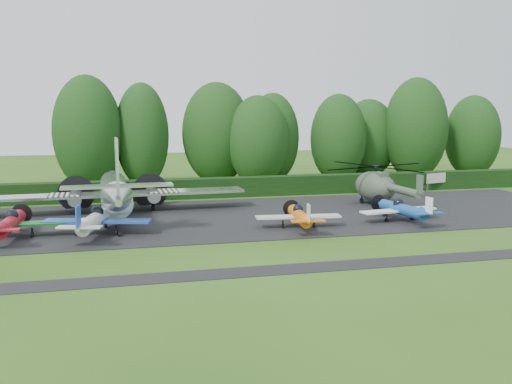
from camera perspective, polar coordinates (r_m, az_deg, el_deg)
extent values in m
plane|color=#2A4D15|center=(37.95, -3.46, -5.55)|extent=(160.00, 160.00, 0.00)
cube|color=black|center=(47.60, -5.59, -2.69)|extent=(70.00, 18.00, 0.01)
cube|color=black|center=(32.27, -1.56, -8.08)|extent=(70.00, 2.00, 0.00)
cube|color=black|center=(58.34, -7.11, -0.64)|extent=(90.00, 1.60, 2.00)
cylinder|color=silver|center=(50.20, -13.93, -0.03)|extent=(2.39, 12.45, 2.39)
cone|color=silver|center=(57.10, -13.91, 0.98)|extent=(2.39, 1.56, 2.39)
cone|color=silver|center=(42.74, -13.98, -0.79)|extent=(2.39, 3.11, 2.39)
sphere|color=black|center=(56.05, -13.93, 1.37)|extent=(1.56, 1.56, 1.56)
cube|color=silver|center=(51.27, -13.91, -0.21)|extent=(22.82, 2.49, 0.23)
cube|color=white|center=(51.45, -18.54, -0.23)|extent=(2.70, 2.59, 0.05)
cube|color=white|center=(51.38, -9.29, 0.09)|extent=(2.70, 2.59, 0.05)
cylinder|color=silver|center=(52.05, -17.55, -0.52)|extent=(1.14, 3.32, 1.14)
cylinder|color=silver|center=(52.00, -10.24, -0.26)|extent=(1.14, 3.32, 1.14)
cylinder|color=black|center=(54.36, -17.39, -0.14)|extent=(3.32, 0.03, 3.32)
cylinder|color=black|center=(54.31, -10.39, 0.10)|extent=(3.32, 0.03, 3.32)
cube|color=silver|center=(41.75, -14.04, 0.57)|extent=(7.78, 1.45, 0.15)
cube|color=silver|center=(41.27, -14.12, 2.51)|extent=(0.19, 2.28, 3.94)
cylinder|color=black|center=(51.83, -17.53, -1.83)|extent=(0.26, 0.93, 0.93)
cylinder|color=black|center=(51.78, -10.18, -1.58)|extent=(0.26, 0.93, 0.93)
cylinder|color=black|center=(41.94, -13.88, -4.17)|extent=(0.19, 0.46, 0.46)
cylinder|color=maroon|center=(43.38, -23.36, -2.91)|extent=(1.00, 5.72, 1.00)
sphere|color=black|center=(43.90, -23.26, -2.16)|extent=(0.87, 0.87, 0.87)
cube|color=#0D5C17|center=(43.91, -23.23, -2.98)|extent=(7.29, 1.35, 0.15)
cube|color=maroon|center=(40.02, -24.19, -3.50)|extent=(2.71, 0.73, 0.10)
cylinder|color=black|center=(46.96, -22.61, -2.04)|extent=(1.56, 0.02, 1.56)
cylinder|color=black|center=(43.66, -21.46, -4.02)|extent=(0.15, 0.46, 0.46)
cylinder|color=black|center=(46.19, -22.73, -3.45)|extent=(0.12, 0.42, 0.42)
cylinder|color=silver|center=(42.25, -15.80, -2.73)|extent=(1.05, 6.04, 1.05)
sphere|color=black|center=(42.81, -15.80, -1.92)|extent=(0.92, 0.92, 0.92)
cube|color=#1C47A9|center=(42.82, -15.77, -2.81)|extent=(7.69, 1.43, 0.15)
cube|color=silver|center=(38.64, -16.01, -3.36)|extent=(2.86, 0.77, 0.11)
cube|color=#1C47A9|center=(38.40, -16.06, -2.35)|extent=(0.11, 0.88, 1.43)
cylinder|color=black|center=(46.08, -15.63, -1.81)|extent=(1.65, 0.02, 1.65)
cylinder|color=black|center=(42.86, -17.65, -4.04)|extent=(0.15, 0.48, 0.48)
cylinder|color=black|center=(42.74, -13.82, -3.92)|extent=(0.15, 0.48, 0.48)
cylinder|color=black|center=(45.25, -15.62, -3.33)|extent=(0.13, 0.44, 0.44)
cylinder|color=orange|center=(43.34, 4.37, -2.40)|extent=(0.90, 5.13, 0.90)
sphere|color=black|center=(43.79, 4.15, -1.73)|extent=(0.78, 0.78, 0.78)
cube|color=silver|center=(43.80, 4.18, -2.47)|extent=(6.53, 1.21, 0.13)
cube|color=orange|center=(40.43, 5.71, -2.87)|extent=(2.43, 0.65, 0.09)
cube|color=silver|center=(40.23, 5.77, -2.05)|extent=(0.09, 0.75, 1.21)
cylinder|color=black|center=(46.45, 3.11, -1.65)|extent=(1.40, 0.02, 1.40)
cylinder|color=black|center=(43.42, 2.71, -3.52)|extent=(0.13, 0.41, 0.41)
cylinder|color=black|center=(44.15, 5.74, -3.35)|extent=(0.13, 0.41, 0.41)
cylinder|color=black|center=(45.78, 3.42, -2.92)|extent=(0.11, 0.37, 0.37)
cylinder|color=#184C93|center=(47.26, 14.42, -1.70)|extent=(0.92, 5.25, 0.92)
sphere|color=black|center=(47.69, 14.12, -1.08)|extent=(0.80, 0.80, 0.80)
cube|color=white|center=(47.70, 14.15, -1.78)|extent=(6.68, 1.24, 0.13)
cube|color=#184C93|center=(44.52, 16.32, -2.09)|extent=(2.48, 0.67, 0.10)
cube|color=white|center=(44.33, 16.42, -1.32)|extent=(0.10, 0.76, 1.24)
cylinder|color=black|center=(50.23, 12.61, -1.05)|extent=(1.43, 0.02, 1.43)
cylinder|color=black|center=(47.11, 12.88, -2.77)|extent=(0.13, 0.42, 0.42)
cylinder|color=black|center=(48.26, 15.52, -2.60)|extent=(0.13, 0.42, 0.42)
cylinder|color=black|center=(49.59, 13.04, -2.24)|extent=(0.11, 0.38, 0.38)
ellipsoid|color=#3B4837|center=(55.15, 11.82, 0.55)|extent=(3.02, 5.53, 2.89)
cylinder|color=#3B4837|center=(51.26, 13.90, 0.21)|extent=(0.68, 5.80, 0.68)
cube|color=#3B4837|center=(48.53, 15.57, 0.73)|extent=(0.12, 0.87, 1.55)
cylinder|color=black|center=(54.98, 11.86, 2.04)|extent=(0.29, 0.29, 0.77)
cylinder|color=black|center=(54.93, 11.88, 2.49)|extent=(0.68, 0.68, 0.24)
cylinder|color=black|center=(54.93, 11.88, 2.49)|extent=(11.60, 11.60, 0.06)
cube|color=#3B4837|center=(54.32, 12.20, 1.60)|extent=(0.87, 1.93, 0.68)
ellipsoid|color=black|center=(56.53, 11.15, 0.86)|extent=(1.84, 1.84, 1.65)
cylinder|color=black|center=(55.66, 10.53, -0.86)|extent=(0.17, 0.54, 0.54)
cylinder|color=black|center=(56.47, 12.32, -0.77)|extent=(0.17, 0.54, 0.54)
cylinder|color=black|center=(52.64, 13.21, -1.53)|extent=(0.15, 0.46, 0.46)
cylinder|color=#3F3326|center=(65.66, 16.54, 0.67)|extent=(0.13, 0.13, 1.30)
cylinder|color=#3F3326|center=(67.34, 18.93, 0.75)|extent=(0.13, 0.13, 1.30)
cube|color=beige|center=(66.39, 17.78, 1.35)|extent=(3.46, 0.09, 1.08)
cylinder|color=black|center=(67.19, -11.22, 2.16)|extent=(0.70, 0.70, 3.92)
ellipsoid|color=#153912|center=(66.87, -11.32, 5.59)|extent=(6.09, 6.09, 11.98)
cylinder|color=black|center=(75.17, 15.55, 2.78)|extent=(0.70, 0.70, 4.22)
ellipsoid|color=#153912|center=(74.88, 15.68, 6.08)|extent=(7.90, 7.90, 12.88)
cylinder|color=black|center=(76.31, 11.09, 2.69)|extent=(0.70, 0.70, 3.35)
ellipsoid|color=#153912|center=(76.04, 11.17, 5.27)|extent=(7.37, 7.37, 10.24)
cylinder|color=black|center=(66.48, -16.35, 2.02)|extent=(0.70, 0.70, 4.17)
ellipsoid|color=#153912|center=(66.16, -16.50, 5.71)|extent=(7.60, 7.60, 12.75)
cylinder|color=black|center=(71.00, 8.16, 2.41)|extent=(0.70, 0.70, 3.54)
ellipsoid|color=#153912|center=(70.71, 8.22, 5.34)|extent=(6.82, 6.82, 10.81)
cylinder|color=black|center=(80.75, 20.71, 2.67)|extent=(0.70, 0.70, 3.52)
ellipsoid|color=#153912|center=(80.49, 20.84, 5.23)|extent=(7.10, 7.10, 10.74)
cylinder|color=black|center=(69.17, -3.92, 2.50)|extent=(0.70, 0.70, 3.98)
ellipsoid|color=#153912|center=(68.86, -3.96, 5.89)|extent=(8.31, 8.31, 12.16)
cylinder|color=black|center=(69.99, 1.65, 2.42)|extent=(0.70, 0.70, 3.57)
ellipsoid|color=#153912|center=(69.70, 1.67, 5.42)|extent=(6.45, 6.45, 10.92)
cylinder|color=black|center=(66.85, 0.18, 2.09)|extent=(0.70, 0.70, 3.46)
ellipsoid|color=#153912|center=(66.54, 0.18, 5.13)|extent=(7.09, 7.09, 10.57)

